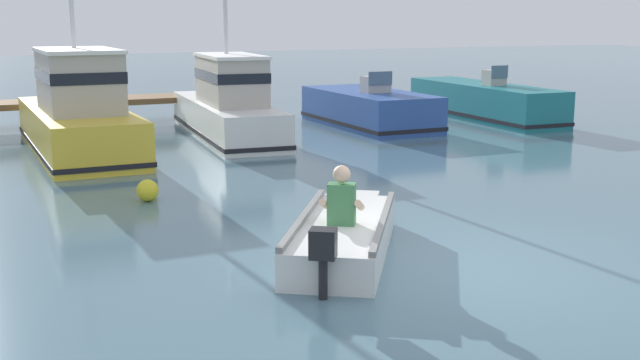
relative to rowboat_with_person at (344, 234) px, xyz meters
name	(u,v)px	position (x,y,z in m)	size (l,w,h in m)	color
ground_plane	(477,268)	(1.18, -1.25, -0.25)	(120.00, 120.00, 0.00)	slate
rowboat_with_person	(344,234)	(0.00, 0.00, 0.00)	(2.65, 3.36, 1.19)	white
moored_boat_yellow	(78,115)	(-1.89, 9.34, 0.61)	(1.99, 6.53, 4.69)	gold
moored_boat_white	(228,107)	(1.88, 10.25, 0.52)	(2.22, 6.68, 4.36)	white
moored_boat_blue	(369,110)	(6.04, 10.48, 0.22)	(2.08, 4.80, 1.55)	#2D519E
moored_boat_teal	(484,102)	(9.88, 10.45, 0.25)	(1.85, 6.19, 1.63)	#1E727A
mooring_buoy	(148,190)	(-1.61, 3.99, -0.07)	(0.36, 0.36, 0.36)	yellow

